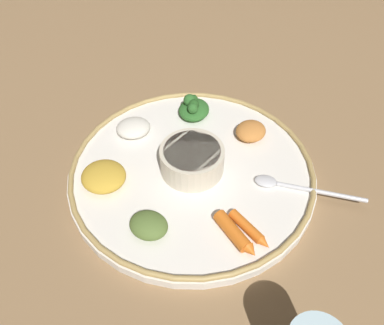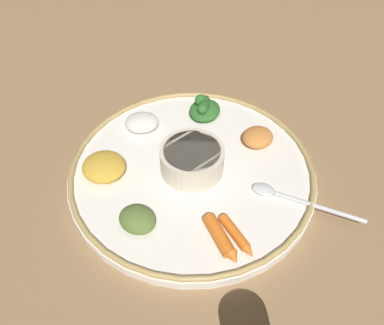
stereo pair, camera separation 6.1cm
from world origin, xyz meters
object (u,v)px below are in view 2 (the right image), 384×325
(greens_pile, at_px, (204,109))
(spoon, at_px, (289,197))
(center_bowl, at_px, (192,159))
(carrot_near_spoon, at_px, (221,239))
(carrot_outer, at_px, (237,236))

(greens_pile, bearing_deg, spoon, -165.99)
(center_bowl, distance_m, carrot_near_spoon, 0.14)
(carrot_near_spoon, relative_size, carrot_outer, 1.08)
(center_bowl, height_order, carrot_outer, center_bowl)
(carrot_near_spoon, distance_m, carrot_outer, 0.02)
(spoon, relative_size, greens_pile, 1.65)
(greens_pile, xyz_separation_m, carrot_outer, (-0.26, 0.04, -0.01))
(center_bowl, distance_m, carrot_outer, 0.14)
(carrot_near_spoon, bearing_deg, center_bowl, -2.30)
(spoon, bearing_deg, greens_pile, 14.01)
(greens_pile, xyz_separation_m, carrot_near_spoon, (-0.25, 0.07, -0.01))
(spoon, xyz_separation_m, greens_pile, (0.22, 0.05, 0.01))
(center_bowl, xyz_separation_m, carrot_outer, (-0.14, -0.02, -0.02))
(spoon, height_order, carrot_near_spoon, carrot_near_spoon)
(center_bowl, relative_size, greens_pile, 1.21)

